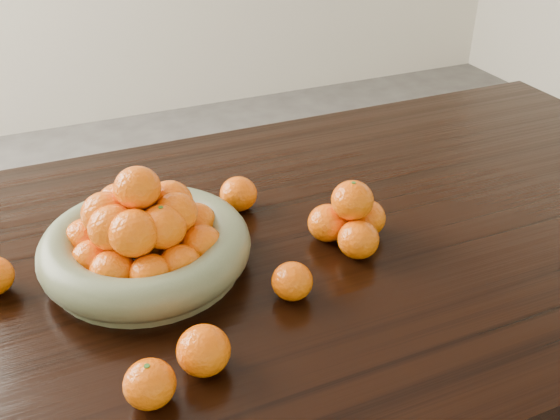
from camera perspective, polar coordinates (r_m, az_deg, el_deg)
name	(u,v)px	position (r m, az deg, el deg)	size (l,w,h in m)	color
dining_table	(281,279)	(1.21, 0.08, -6.32)	(2.00, 1.00, 0.75)	black
fruit_bowl	(145,239)	(1.08, -12.23, -2.65)	(0.36, 0.36, 0.19)	#6E7555
orange_pyramid	(351,220)	(1.13, 6.51, -0.88)	(0.15, 0.14, 0.12)	orange
loose_orange_0	(150,384)	(0.86, -11.83, -15.30)	(0.07, 0.07, 0.06)	orange
loose_orange_1	(204,350)	(0.89, -7.00, -12.63)	(0.08, 0.08, 0.07)	orange
loose_orange_2	(292,281)	(1.00, 1.12, -6.53)	(0.07, 0.07, 0.06)	orange
loose_orange_4	(238,194)	(1.23, -3.82, 1.48)	(0.07, 0.07, 0.07)	orange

